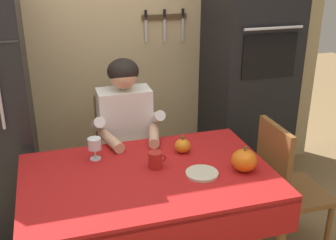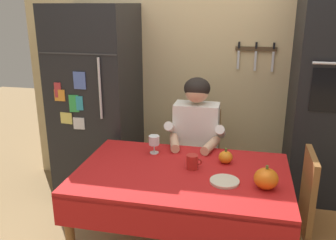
% 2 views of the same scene
% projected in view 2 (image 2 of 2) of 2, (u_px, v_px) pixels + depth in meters
% --- Properties ---
extents(back_wall_assembly, '(3.70, 0.13, 2.60)m').
position_uv_depth(back_wall_assembly, '(212.00, 59.00, 3.40)').
color(back_wall_assembly, '#D1B784').
rests_on(back_wall_assembly, ground).
extents(refrigerator, '(0.68, 0.71, 1.80)m').
position_uv_depth(refrigerator, '(98.00, 106.00, 3.36)').
color(refrigerator, black).
rests_on(refrigerator, ground).
extents(wall_oven, '(0.60, 0.64, 2.10)m').
position_uv_depth(wall_oven, '(330.00, 101.00, 2.94)').
color(wall_oven, black).
rests_on(wall_oven, ground).
extents(dining_table, '(1.40, 0.90, 0.74)m').
position_uv_depth(dining_table, '(181.00, 184.00, 2.42)').
color(dining_table, brown).
rests_on(dining_table, ground).
extents(chair_behind_person, '(0.40, 0.40, 0.93)m').
position_uv_depth(chair_behind_person, '(198.00, 157.00, 3.20)').
color(chair_behind_person, brown).
rests_on(chair_behind_person, ground).
extents(seated_person, '(0.47, 0.55, 1.25)m').
position_uv_depth(seated_person, '(195.00, 141.00, 2.96)').
color(seated_person, '#38384C').
rests_on(seated_person, ground).
extents(chair_right_side, '(0.40, 0.40, 0.93)m').
position_uv_depth(chair_right_side, '(322.00, 217.00, 2.31)').
color(chair_right_side, brown).
rests_on(chair_right_side, ground).
extents(coffee_mug, '(0.11, 0.08, 0.10)m').
position_uv_depth(coffee_mug, '(192.00, 162.00, 2.44)').
color(coffee_mug, '#B2231E').
rests_on(coffee_mug, dining_table).
extents(wine_glass, '(0.08, 0.08, 0.14)m').
position_uv_depth(wine_glass, '(154.00, 141.00, 2.68)').
color(wine_glass, white).
rests_on(wine_glass, dining_table).
extents(pumpkin_large, '(0.10, 0.10, 0.11)m').
position_uv_depth(pumpkin_large, '(226.00, 157.00, 2.53)').
color(pumpkin_large, orange).
rests_on(pumpkin_large, dining_table).
extents(pumpkin_medium, '(0.15, 0.15, 0.15)m').
position_uv_depth(pumpkin_medium, '(266.00, 179.00, 2.18)').
color(pumpkin_medium, orange).
rests_on(pumpkin_medium, dining_table).
extents(serving_tray, '(0.18, 0.18, 0.02)m').
position_uv_depth(serving_tray, '(225.00, 181.00, 2.26)').
color(serving_tray, beige).
rests_on(serving_tray, dining_table).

